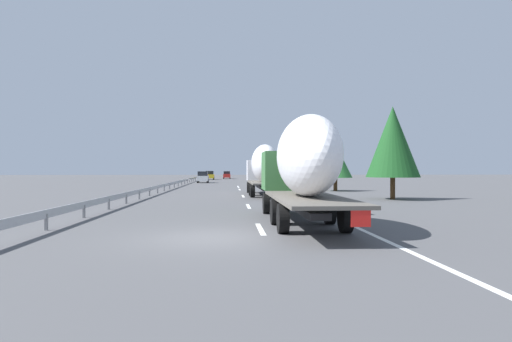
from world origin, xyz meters
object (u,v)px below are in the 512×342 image
truck_lead (264,167)px  truck_trailing (302,164)px  car_white_van (203,177)px  road_sign (274,169)px  car_yellow_coupe (210,175)px  car_red_compact (227,175)px

truck_lead → truck_trailing: size_ratio=1.02×
truck_lead → car_white_van: bearing=11.6°
road_sign → car_yellow_coupe: bearing=15.1°
truck_trailing → car_red_compact: 86.90m
car_white_van → road_sign: bearing=-145.6°
car_yellow_coupe → truck_trailing: bearing=-174.7°
truck_trailing → truck_lead: bearing=-0.0°
car_red_compact → road_sign: (-46.82, -6.59, 1.43)m
truck_trailing → car_yellow_coupe: 78.45m
car_white_van → car_red_compact: car_white_van is taller
truck_lead → road_sign: size_ratio=3.65×
car_white_van → road_sign: road_sign is taller
truck_lead → truck_trailing: truck_lead is taller
car_yellow_coupe → road_sign: 39.50m
truck_lead → road_sign: 20.69m
truck_lead → car_red_compact: truck_lead is taller
car_yellow_coupe → car_red_compact: size_ratio=0.86×
road_sign → car_white_van: bearing=34.4°
car_yellow_coupe → car_white_van: bearing=179.7°
truck_trailing → car_red_compact: (86.82, 3.49, -1.51)m
car_white_van → car_yellow_coupe: 22.90m
truck_lead → road_sign: (20.46, -3.10, -0.09)m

